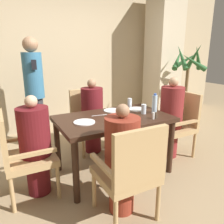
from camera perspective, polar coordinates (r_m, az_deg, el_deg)
ground_plane at (r=2.95m, az=0.39°, el=-15.04°), size 16.00×16.00×0.00m
wall_back at (r=4.39m, az=-12.39°, el=13.97°), size 8.00×0.06×2.80m
pillar_stone at (r=4.88m, az=13.15°, el=13.48°), size 0.58×0.58×2.70m
dining_table at (r=2.68m, az=0.42°, el=-3.21°), size 1.36×0.83×0.73m
chair_left_side at (r=2.45m, az=-22.59°, el=-9.76°), size 0.50×0.50×0.93m
diner_in_left_chair at (r=2.44m, az=-19.37°, el=-8.13°), size 0.32×0.32×1.09m
chair_far_side at (r=3.42m, az=-6.04°, el=-1.43°), size 0.50×0.50×0.93m
diner_in_far_chair at (r=3.27m, az=-5.14°, el=-0.92°), size 0.32×0.32×1.12m
chair_right_side at (r=3.34m, az=16.82°, el=-2.45°), size 0.50×0.50×0.93m
diner_in_right_chair at (r=3.22m, az=15.13°, el=-1.27°), size 0.32×0.32×1.16m
chair_near_corner at (r=1.97m, az=4.78°, el=-14.89°), size 0.50×0.50×0.93m
diner_in_near_chair at (r=2.06m, az=2.62°, el=-12.08°), size 0.32×0.32×1.07m
standing_host at (r=3.58m, az=-19.57°, el=5.36°), size 0.29×0.33×1.71m
potted_palm at (r=4.44m, az=18.62°, el=4.41°), size 0.67×0.69×1.64m
plate_main_left at (r=2.45m, az=-7.24°, el=-2.64°), size 0.24×0.24×0.01m
plate_main_right at (r=2.90m, az=0.19°, el=0.39°), size 0.24×0.24×0.01m
plate_dessert_center at (r=2.99m, az=6.64°, el=0.73°), size 0.24×0.24×0.01m
teacup_with_saucer at (r=2.48m, az=5.13°, el=-1.96°), size 0.14×0.14×0.06m
water_bottle at (r=2.83m, az=11.07°, el=2.07°), size 0.06×0.06×0.26m
glass_tall_near at (r=2.79m, az=8.27°, el=0.77°), size 0.06×0.06×0.12m
glass_tall_mid at (r=3.12m, az=4.63°, el=2.49°), size 0.06×0.06×0.12m
salt_shaker at (r=2.59m, az=10.74°, el=-0.96°), size 0.03×0.03×0.08m
pepper_shaker at (r=2.62m, az=11.41°, el=-0.89°), size 0.03×0.03×0.08m
fork_beside_plate at (r=2.63m, az=1.45°, el=-1.31°), size 0.18×0.07×0.00m
knife_beside_plate at (r=2.71m, az=-3.11°, el=-0.82°), size 0.20×0.04×0.00m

